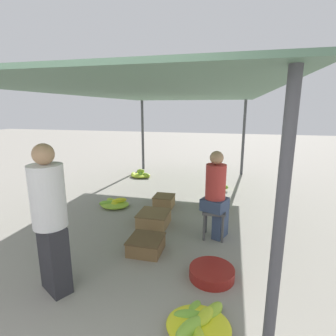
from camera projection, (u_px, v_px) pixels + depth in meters
canopy_post_front_right at (278, 243)px, 1.71m from camera, size 0.08×0.08×2.20m
canopy_post_back_left at (143, 136)px, 8.41m from camera, size 0.08×0.08×2.20m
canopy_post_back_right at (243, 138)px, 7.68m from camera, size 0.08×0.08×2.20m
canopy_tarp at (165, 94)px, 4.81m from camera, size 3.52×6.71×0.04m
vendor_foreground at (50, 218)px, 2.71m from camera, size 0.47×0.47×1.62m
stool at (214, 215)px, 3.99m from camera, size 0.34×0.34×0.46m
vendor_seated at (217, 193)px, 3.92m from camera, size 0.44×0.44×1.36m
basin_black at (212, 273)px, 3.08m from camera, size 0.53×0.53×0.12m
banana_pile_left_0 at (140, 175)px, 7.61m from camera, size 0.68×0.50×0.24m
banana_pile_left_1 at (114, 204)px, 5.32m from camera, size 0.60×0.54×0.18m
banana_pile_right_0 at (198, 324)px, 2.35m from camera, size 0.59×0.67×0.19m
banana_pile_right_1 at (215, 203)px, 5.24m from camera, size 0.49×0.48×0.32m
banana_pile_right_2 at (217, 185)px, 6.46m from camera, size 0.57×0.36×0.27m
crate_near at (154, 219)px, 4.48m from camera, size 0.51×0.51×0.23m
crate_mid at (146, 245)px, 3.64m from camera, size 0.46×0.46×0.21m
crate_far at (164, 201)px, 5.31m from camera, size 0.39×0.39×0.24m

